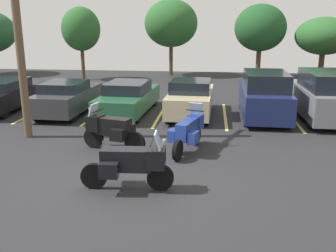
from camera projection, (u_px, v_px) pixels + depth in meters
The scene contains 15 objects.
ground at pixel (132, 179), 9.84m from camera, with size 44.00×44.00×0.10m, color #262628.
motorcycle_touring at pixel (131, 163), 8.95m from camera, with size 2.26×0.98×1.45m.
motorcycle_second at pixel (189, 131), 11.69m from camera, with size 1.07×2.20×1.42m.
motorcycle_third at pixel (111, 129), 11.77m from camera, with size 2.09×1.05×1.47m.
parking_stripes at pixel (129, 113), 16.75m from camera, with size 19.82×4.77×0.01m.
car_black at pixel (4, 95), 17.30m from camera, with size 1.87×4.83×1.39m.
car_charcoal at pixel (67, 97), 16.54m from camera, with size 1.86×4.33×1.46m.
car_green at pixel (128, 98), 16.66m from camera, with size 2.11×4.96×1.40m.
car_champagne at pixel (191, 99), 16.16m from camera, with size 1.92×4.30×1.56m.
car_navy at pixel (264, 96), 15.75m from camera, with size 1.88×4.69×1.95m.
car_grey at pixel (325, 96), 15.41m from camera, with size 1.97×4.80×2.02m.
tree_far_right at pixel (260, 28), 26.57m from camera, with size 3.61×3.61×5.15m.
tree_rear at pixel (171, 23), 27.78m from camera, with size 3.91×3.91×5.55m.
tree_center at pixel (324, 36), 25.64m from camera, with size 3.86×3.86×4.27m.
tree_right at pixel (81, 29), 25.74m from camera, with size 2.63×2.63×4.94m.
Camera 1 is at (1.99, -8.95, 3.91)m, focal length 40.34 mm.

